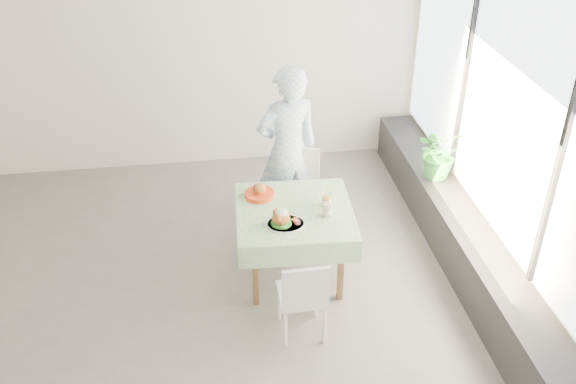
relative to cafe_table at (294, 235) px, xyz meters
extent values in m
plane|color=#5C5957|center=(-1.16, -0.11, -0.46)|extent=(6.00, 6.00, 0.00)
cube|color=white|center=(-1.16, 2.39, 0.94)|extent=(6.00, 0.02, 2.80)
cube|color=white|center=(1.84, -0.11, 0.94)|extent=(0.02, 5.00, 2.80)
cube|color=#D1E0F9|center=(1.81, -0.11, 1.19)|extent=(0.01, 4.80, 2.18)
cube|color=black|center=(1.64, -0.11, -0.21)|extent=(0.40, 4.80, 0.50)
cube|color=brown|center=(0.00, 0.00, 0.25)|extent=(0.95, 0.95, 0.04)
cube|color=white|center=(0.00, 0.00, 0.28)|extent=(1.09, 1.09, 0.01)
cube|color=white|center=(0.10, 0.64, 0.01)|extent=(0.56, 0.56, 0.04)
cube|color=white|center=(0.16, 0.83, 0.25)|extent=(0.43, 0.18, 0.44)
cube|color=white|center=(-0.05, -0.76, -0.05)|extent=(0.39, 0.39, 0.04)
cube|color=white|center=(-0.05, -0.93, 0.16)|extent=(0.38, 0.04, 0.38)
imported|color=#90BFE7|center=(0.06, 0.86, 0.43)|extent=(0.73, 0.57, 1.78)
cylinder|color=white|center=(-0.11, -0.23, 0.29)|extent=(0.33, 0.33, 0.02)
cylinder|color=#175715|center=(-0.15, -0.23, 0.31)|extent=(0.18, 0.18, 0.02)
ellipsoid|color=#9B5A25|center=(-0.15, -0.23, 0.36)|extent=(0.15, 0.14, 0.12)
ellipsoid|color=white|center=(-0.15, -0.23, 0.41)|extent=(0.11, 0.10, 0.08)
cylinder|color=maroon|center=(-0.01, -0.24, 0.32)|extent=(0.06, 0.06, 0.03)
cylinder|color=white|center=(0.30, 0.03, 0.34)|extent=(0.08, 0.08, 0.12)
cylinder|color=orange|center=(0.30, 0.03, 0.33)|extent=(0.07, 0.07, 0.08)
cylinder|color=white|center=(0.30, 0.03, 0.40)|extent=(0.09, 0.09, 0.01)
cylinder|color=yellow|center=(0.30, 0.03, 0.44)|extent=(0.01, 0.03, 0.16)
cylinder|color=white|center=(0.28, -0.13, 0.34)|extent=(0.08, 0.08, 0.12)
cylinder|color=beige|center=(0.28, -0.13, 0.33)|extent=(0.07, 0.07, 0.09)
cylinder|color=white|center=(0.28, -0.13, 0.41)|extent=(0.09, 0.09, 0.01)
cylinder|color=yellow|center=(0.28, -0.13, 0.45)|extent=(0.01, 0.03, 0.17)
cylinder|color=#BD3613|center=(-0.29, 0.27, 0.30)|extent=(0.28, 0.28, 0.04)
cylinder|color=white|center=(-0.29, 0.27, 0.32)|extent=(0.24, 0.24, 0.02)
ellipsoid|color=#9B5A25|center=(-0.29, 0.27, 0.36)|extent=(0.12, 0.12, 0.11)
imported|color=#26742B|center=(1.65, 0.80, 0.32)|extent=(0.60, 0.55, 0.56)
camera|label=1|loc=(-0.74, -4.76, 3.46)|focal=40.00mm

